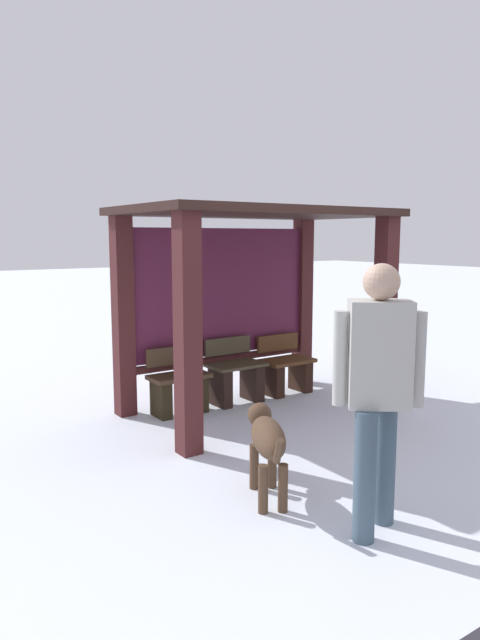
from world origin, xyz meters
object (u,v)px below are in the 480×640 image
bus_shelter (246,269)px  bench_right_inside (286,370)px  person_walking (378,379)px  bench_left_inside (179,387)px  dog (267,439)px  bench_center_inside (235,377)px

bus_shelter → bench_right_inside: size_ratio=3.99×
person_walking → bench_left_inside: bearing=86.3°
bus_shelter → dog: bus_shelter is taller
bench_center_inside → person_walking: (-0.94, -2.99, 0.72)m
bus_shelter → bench_center_inside: (0.00, 0.21, -1.25)m
person_walking → dog: bearing=108.5°
bench_right_inside → person_walking: (-1.68, -2.99, 0.73)m
person_walking → dog: 1.02m
bench_center_inside → dog: bearing=-118.8°
dog → bench_center_inside: bearing=61.2°
bus_shelter → dog: size_ratio=3.31×
bus_shelter → person_walking: bearing=-108.6°
bus_shelter → person_walking: (-0.94, -2.78, -0.54)m
bench_right_inside → person_walking: 3.51m
bus_shelter → bench_left_inside: (-0.74, 0.21, -1.26)m
bus_shelter → bench_right_inside: 1.49m
bus_shelter → bench_left_inside: 1.48m
bus_shelter → bench_center_inside: bearing=90.0°
bench_left_inside → bench_right_inside: bearing=0.0°
bench_left_inside → bench_center_inside: 0.74m
bench_right_inside → bench_left_inside: bearing=-180.0°
bus_shelter → bench_right_inside: bus_shelter is taller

